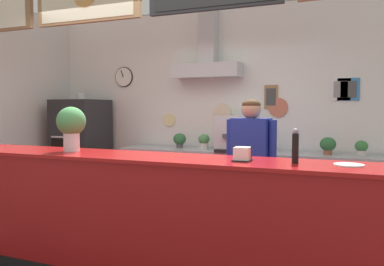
{
  "coord_description": "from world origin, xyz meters",
  "views": [
    {
      "loc": [
        1.82,
        -3.33,
        1.51
      ],
      "look_at": [
        0.15,
        0.67,
        1.24
      ],
      "focal_mm": 37.02,
      "sensor_mm": 36.0,
      "label": 1
    }
  ],
  "objects_px": {
    "condiment_plate": "(349,165)",
    "pepper_grinder": "(295,146)",
    "basil_vase": "(71,126)",
    "shop_worker": "(251,169)",
    "napkin_holder": "(242,154)",
    "potted_thyme": "(328,145)",
    "potted_rosemary": "(204,141)",
    "potted_basil": "(361,148)",
    "pizza_oven": "(82,152)",
    "potted_sage": "(180,140)",
    "espresso_machine": "(237,134)"
  },
  "relations": [
    {
      "from": "condiment_plate",
      "to": "pepper_grinder",
      "type": "bearing_deg",
      "value": -177.05
    },
    {
      "from": "basil_vase",
      "to": "shop_worker",
      "type": "bearing_deg",
      "value": 32.01
    },
    {
      "from": "shop_worker",
      "to": "napkin_holder",
      "type": "xyz_separation_m",
      "value": [
        0.18,
        -1.0,
        0.27
      ]
    },
    {
      "from": "potted_thyme",
      "to": "potted_rosemary",
      "type": "bearing_deg",
      "value": 179.23
    },
    {
      "from": "pepper_grinder",
      "to": "napkin_holder",
      "type": "relative_size",
      "value": 1.78
    },
    {
      "from": "shop_worker",
      "to": "potted_basil",
      "type": "xyz_separation_m",
      "value": [
        1.07,
        1.18,
        0.16
      ]
    },
    {
      "from": "pizza_oven",
      "to": "potted_sage",
      "type": "bearing_deg",
      "value": 5.71
    },
    {
      "from": "potted_sage",
      "to": "shop_worker",
      "type": "bearing_deg",
      "value": -41.31
    },
    {
      "from": "pepper_grinder",
      "to": "shop_worker",
      "type": "bearing_deg",
      "value": 121.1
    },
    {
      "from": "potted_basil",
      "to": "condiment_plate",
      "type": "relative_size",
      "value": 0.86
    },
    {
      "from": "napkin_holder",
      "to": "pizza_oven",
      "type": "bearing_deg",
      "value": 147.33
    },
    {
      "from": "basil_vase",
      "to": "napkin_holder",
      "type": "distance_m",
      "value": 1.72
    },
    {
      "from": "potted_basil",
      "to": "potted_thyme",
      "type": "distance_m",
      "value": 0.39
    },
    {
      "from": "shop_worker",
      "to": "basil_vase",
      "type": "height_order",
      "value": "shop_worker"
    },
    {
      "from": "condiment_plate",
      "to": "napkin_holder",
      "type": "height_order",
      "value": "napkin_holder"
    },
    {
      "from": "potted_sage",
      "to": "napkin_holder",
      "type": "bearing_deg",
      "value": -54.89
    },
    {
      "from": "pepper_grinder",
      "to": "potted_basil",
      "type": "bearing_deg",
      "value": 77.45
    },
    {
      "from": "espresso_machine",
      "to": "potted_rosemary",
      "type": "height_order",
      "value": "espresso_machine"
    },
    {
      "from": "pizza_oven",
      "to": "condiment_plate",
      "type": "xyz_separation_m",
      "value": [
        3.94,
        -1.98,
        0.28
      ]
    },
    {
      "from": "potted_thyme",
      "to": "pepper_grinder",
      "type": "relative_size",
      "value": 0.82
    },
    {
      "from": "pizza_oven",
      "to": "condiment_plate",
      "type": "distance_m",
      "value": 4.42
    },
    {
      "from": "condiment_plate",
      "to": "potted_rosemary",
      "type": "bearing_deg",
      "value": 132.44
    },
    {
      "from": "espresso_machine",
      "to": "pizza_oven",
      "type": "bearing_deg",
      "value": -177.69
    },
    {
      "from": "potted_basil",
      "to": "potted_sage",
      "type": "distance_m",
      "value": 2.42
    },
    {
      "from": "basil_vase",
      "to": "potted_thyme",
      "type": "bearing_deg",
      "value": 43.3
    },
    {
      "from": "potted_rosemary",
      "to": "pizza_oven",
      "type": "bearing_deg",
      "value": -176.41
    },
    {
      "from": "shop_worker",
      "to": "potted_sage",
      "type": "height_order",
      "value": "shop_worker"
    },
    {
      "from": "potted_basil",
      "to": "napkin_holder",
      "type": "distance_m",
      "value": 2.36
    },
    {
      "from": "potted_sage",
      "to": "basil_vase",
      "type": "xyz_separation_m",
      "value": [
        -0.17,
        -2.14,
        0.29
      ]
    },
    {
      "from": "espresso_machine",
      "to": "potted_thyme",
      "type": "relative_size",
      "value": 2.48
    },
    {
      "from": "potted_basil",
      "to": "potted_rosemary",
      "type": "distance_m",
      "value": 2.03
    },
    {
      "from": "shop_worker",
      "to": "potted_basil",
      "type": "height_order",
      "value": "shop_worker"
    },
    {
      "from": "espresso_machine",
      "to": "condiment_plate",
      "type": "height_order",
      "value": "espresso_machine"
    },
    {
      "from": "shop_worker",
      "to": "potted_thyme",
      "type": "bearing_deg",
      "value": -114.54
    },
    {
      "from": "condiment_plate",
      "to": "potted_sage",
      "type": "bearing_deg",
      "value": 137.24
    },
    {
      "from": "potted_sage",
      "to": "basil_vase",
      "type": "bearing_deg",
      "value": -94.55
    },
    {
      "from": "shop_worker",
      "to": "potted_sage",
      "type": "bearing_deg",
      "value": -34.58
    },
    {
      "from": "napkin_holder",
      "to": "condiment_plate",
      "type": "bearing_deg",
      "value": 3.26
    },
    {
      "from": "pepper_grinder",
      "to": "basil_vase",
      "type": "xyz_separation_m",
      "value": [
        -2.11,
        0.02,
        0.12
      ]
    },
    {
      "from": "shop_worker",
      "to": "espresso_machine",
      "type": "relative_size",
      "value": 2.96
    },
    {
      "from": "pizza_oven",
      "to": "espresso_machine",
      "type": "distance_m",
      "value": 2.53
    },
    {
      "from": "potted_thyme",
      "to": "potted_rosemary",
      "type": "height_order",
      "value": "potted_thyme"
    },
    {
      "from": "potted_sage",
      "to": "potted_thyme",
      "type": "distance_m",
      "value": 2.04
    },
    {
      "from": "potted_thyme",
      "to": "potted_sage",
      "type": "bearing_deg",
      "value": 178.37
    },
    {
      "from": "potted_basil",
      "to": "espresso_machine",
      "type": "bearing_deg",
      "value": -177.87
    },
    {
      "from": "espresso_machine",
      "to": "condiment_plate",
      "type": "distance_m",
      "value": 2.53
    },
    {
      "from": "potted_thyme",
      "to": "shop_worker",
      "type": "bearing_deg",
      "value": -121.28
    },
    {
      "from": "condiment_plate",
      "to": "basil_vase",
      "type": "bearing_deg",
      "value": 179.96
    },
    {
      "from": "potted_sage",
      "to": "napkin_holder",
      "type": "height_order",
      "value": "napkin_holder"
    },
    {
      "from": "potted_basil",
      "to": "condiment_plate",
      "type": "distance_m",
      "value": 2.14
    }
  ]
}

